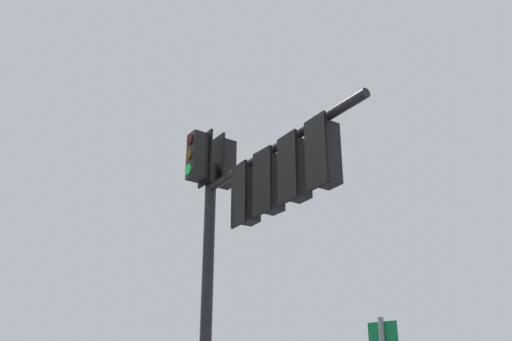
% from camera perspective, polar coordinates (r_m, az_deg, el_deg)
% --- Properties ---
extents(signal_mast_assembly, '(4.24, 0.97, 6.67)m').
position_cam_1_polar(signal_mast_assembly, '(9.42, -1.20, -4.01)').
color(signal_mast_assembly, black).
rests_on(signal_mast_assembly, ground).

